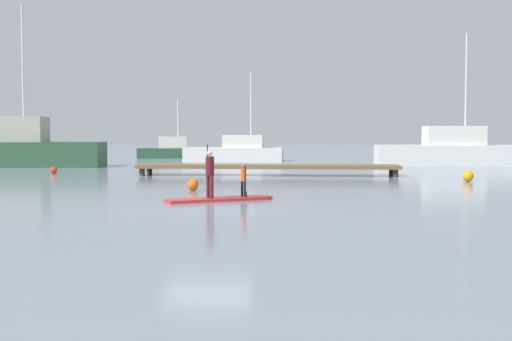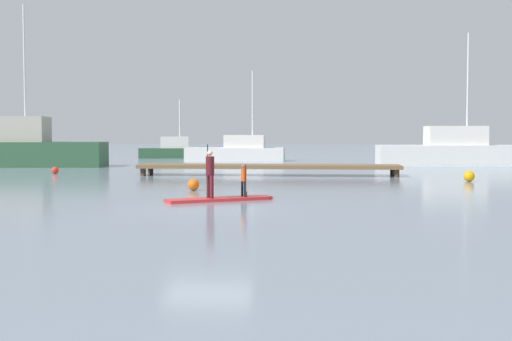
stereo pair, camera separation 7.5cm
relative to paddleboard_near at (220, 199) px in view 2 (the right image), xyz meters
name	(u,v)px [view 2 (the right image)]	position (x,y,z in m)	size (l,w,h in m)	color
ground_plane	(208,209)	(-0.01, -2.31, -0.05)	(240.00, 240.00, 0.00)	gray
paddleboard_near	(220,199)	(0.00, 0.00, 0.00)	(3.33, 2.34, 0.10)	red
paddler_adult	(210,171)	(-0.28, -0.16, 0.91)	(0.36, 0.43, 1.69)	#4C1419
paddler_child_solo	(244,179)	(0.73, 0.42, 0.63)	(0.26, 0.34, 1.05)	black
fishing_boat_white_large	(14,149)	(-16.37, 21.05, 1.12)	(11.73, 4.42, 10.42)	#2D5638
fishing_boat_green_midground	(450,150)	(12.07, 25.58, 0.96)	(9.56, 3.18, 8.87)	silver
motor_boat_small_navy	(237,151)	(-3.06, 31.42, 0.71)	(7.67, 2.45, 6.97)	silver
trawler_grey_distant	(171,150)	(-9.53, 36.84, 0.68)	(5.38, 2.49, 5.10)	#2D5638
floating_dock	(269,167)	(0.66, 13.20, 0.41)	(13.26, 2.16, 0.55)	brown
mooring_buoy_near	(55,170)	(-10.77, 13.68, 0.14)	(0.38, 0.38, 0.38)	red
mooring_buoy_mid	(469,176)	(9.82, 9.49, 0.20)	(0.50, 0.50, 0.50)	orange
mooring_buoy_far	(193,185)	(-1.52, 3.75, 0.17)	(0.44, 0.44, 0.44)	orange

